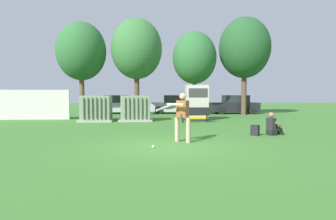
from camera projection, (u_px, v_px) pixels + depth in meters
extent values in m
plane|color=#3D752D|center=(166.00, 147.00, 9.33)|extent=(96.00, 96.00, 0.00)
cube|color=beige|center=(33.00, 105.00, 19.32)|extent=(4.80, 0.12, 2.00)
cube|color=#9E9B93|center=(97.00, 120.00, 18.11)|extent=(2.10, 1.70, 0.12)
cube|color=gray|center=(96.00, 107.00, 18.06)|extent=(1.80, 1.40, 1.50)
cube|color=#63755B|center=(83.00, 108.00, 17.27)|extent=(0.06, 0.12, 1.27)
cube|color=#63755B|center=(88.00, 108.00, 17.28)|extent=(0.06, 0.12, 1.27)
cube|color=#63755B|center=(92.00, 108.00, 17.30)|extent=(0.06, 0.12, 1.27)
cube|color=#63755B|center=(96.00, 108.00, 17.31)|extent=(0.06, 0.12, 1.27)
cube|color=#63755B|center=(100.00, 108.00, 17.32)|extent=(0.06, 0.12, 1.27)
cube|color=#63755B|center=(105.00, 108.00, 17.34)|extent=(0.06, 0.12, 1.27)
cube|color=#9E9B93|center=(136.00, 120.00, 18.38)|extent=(2.10, 1.70, 0.12)
cube|color=gray|center=(136.00, 107.00, 18.34)|extent=(1.80, 1.40, 1.50)
cube|color=#63755B|center=(125.00, 108.00, 17.55)|extent=(0.06, 0.12, 1.27)
cube|color=#63755B|center=(129.00, 108.00, 17.56)|extent=(0.06, 0.12, 1.27)
cube|color=#63755B|center=(133.00, 108.00, 17.57)|extent=(0.06, 0.12, 1.27)
cube|color=#63755B|center=(137.00, 108.00, 17.59)|extent=(0.06, 0.12, 1.27)
cube|color=#63755B|center=(141.00, 108.00, 17.60)|extent=(0.06, 0.12, 1.27)
cube|color=#63755B|center=(146.00, 108.00, 17.61)|extent=(0.06, 0.12, 1.27)
cube|color=#262626|center=(196.00, 119.00, 18.92)|extent=(1.60, 1.40, 0.10)
cube|color=beige|center=(197.00, 102.00, 18.86)|extent=(1.40, 1.20, 2.20)
cube|color=#383838|center=(198.00, 93.00, 18.21)|extent=(1.19, 0.04, 0.55)
cube|color=yellow|center=(198.00, 118.00, 18.29)|extent=(1.33, 0.04, 0.16)
cube|color=black|center=(195.00, 115.00, 17.39)|extent=(1.83, 0.57, 0.05)
cube|color=black|center=(196.00, 111.00, 17.20)|extent=(1.80, 0.21, 0.44)
cylinder|color=black|center=(182.00, 119.00, 17.43)|extent=(0.06, 0.06, 0.42)
cylinder|color=black|center=(207.00, 118.00, 17.65)|extent=(0.06, 0.06, 0.42)
cylinder|color=black|center=(183.00, 119.00, 17.15)|extent=(0.06, 0.06, 0.42)
cylinder|color=black|center=(208.00, 119.00, 17.37)|extent=(0.06, 0.06, 0.42)
cylinder|color=tan|center=(188.00, 130.00, 10.07)|extent=(0.16, 0.16, 0.88)
cylinder|color=tan|center=(177.00, 129.00, 10.35)|extent=(0.16, 0.16, 0.88)
cube|color=brown|center=(183.00, 109.00, 10.17)|extent=(0.46, 0.44, 0.60)
sphere|color=tan|center=(183.00, 96.00, 10.15)|extent=(0.23, 0.23, 0.23)
cylinder|color=tan|center=(179.00, 105.00, 9.81)|extent=(0.36, 0.51, 0.09)
cylinder|color=tan|center=(174.00, 105.00, 9.91)|extent=(0.54, 0.27, 0.09)
cylinder|color=#B2B2B7|center=(165.00, 108.00, 9.32)|extent=(0.59, 0.70, 0.21)
sphere|color=#B2B2B7|center=(172.00, 105.00, 9.66)|extent=(0.08, 0.08, 0.08)
sphere|color=white|center=(153.00, 147.00, 9.07)|extent=(0.09, 0.09, 0.09)
cube|color=black|center=(271.00, 133.00, 11.93)|extent=(0.35, 0.40, 0.20)
cube|color=#262628|center=(271.00, 124.00, 11.91)|extent=(0.34, 0.42, 0.52)
sphere|color=#9E7051|center=(271.00, 115.00, 11.89)|extent=(0.22, 0.22, 0.22)
cylinder|color=black|center=(273.00, 129.00, 12.10)|extent=(0.47, 0.29, 0.13)
cylinder|color=black|center=(277.00, 129.00, 12.20)|extent=(0.32, 0.22, 0.46)
cylinder|color=black|center=(277.00, 130.00, 11.92)|extent=(0.47, 0.29, 0.13)
cylinder|color=black|center=(281.00, 130.00, 12.02)|extent=(0.32, 0.22, 0.46)
cylinder|color=#9E7051|center=(271.00, 124.00, 12.21)|extent=(0.42, 0.23, 0.32)
cylinder|color=#9E7051|center=(279.00, 126.00, 11.79)|extent=(0.42, 0.23, 0.32)
cube|color=black|center=(255.00, 130.00, 11.80)|extent=(0.37, 0.36, 0.44)
cube|color=black|center=(256.00, 132.00, 11.91)|extent=(0.21, 0.19, 0.22)
cylinder|color=brown|center=(82.00, 96.00, 22.82)|extent=(0.39, 0.39, 3.14)
ellipsoid|color=#2D6633|center=(81.00, 51.00, 22.62)|extent=(3.87, 3.87, 4.60)
cylinder|color=brown|center=(137.00, 95.00, 22.84)|extent=(0.40, 0.40, 3.26)
ellipsoid|color=#387038|center=(137.00, 49.00, 22.64)|extent=(4.01, 4.01, 4.76)
cylinder|color=brown|center=(194.00, 98.00, 23.22)|extent=(0.35, 0.35, 2.85)
ellipsoid|color=#2D6633|center=(194.00, 58.00, 23.04)|extent=(3.51, 3.51, 4.17)
cylinder|color=brown|center=(244.00, 94.00, 24.03)|extent=(0.42, 0.42, 3.43)
ellipsoid|color=#235128|center=(245.00, 48.00, 23.82)|extent=(4.22, 4.22, 5.01)
cube|color=#B2B2B7|center=(116.00, 107.00, 25.33)|extent=(4.29, 1.94, 0.80)
cube|color=#262B33|center=(118.00, 99.00, 25.29)|extent=(2.19, 1.68, 0.64)
cylinder|color=black|center=(99.00, 110.00, 24.51)|extent=(0.65, 0.26, 0.64)
cylinder|color=black|center=(104.00, 109.00, 26.21)|extent=(0.65, 0.26, 0.64)
cylinder|color=black|center=(129.00, 110.00, 24.49)|extent=(0.65, 0.26, 0.64)
cylinder|color=black|center=(132.00, 109.00, 26.18)|extent=(0.65, 0.26, 0.64)
cube|color=#B2B2B7|center=(175.00, 107.00, 25.55)|extent=(4.39, 2.23, 0.80)
cube|color=#262B33|center=(177.00, 99.00, 25.50)|extent=(2.29, 1.82, 0.64)
cylinder|color=black|center=(159.00, 110.00, 24.82)|extent=(0.66, 0.30, 0.64)
cylinder|color=black|center=(161.00, 109.00, 26.51)|extent=(0.66, 0.30, 0.64)
cylinder|color=black|center=(189.00, 110.00, 24.61)|extent=(0.66, 0.30, 0.64)
cylinder|color=black|center=(190.00, 109.00, 26.31)|extent=(0.66, 0.30, 0.64)
cube|color=black|center=(234.00, 107.00, 25.36)|extent=(4.21, 1.73, 0.80)
cube|color=#262B33|center=(235.00, 99.00, 25.33)|extent=(2.11, 1.57, 0.64)
cylinder|color=black|center=(221.00, 111.00, 24.46)|extent=(0.64, 0.22, 0.64)
cylinder|color=black|center=(217.00, 109.00, 26.15)|extent=(0.64, 0.22, 0.64)
cylinder|color=black|center=(251.00, 110.00, 24.60)|extent=(0.64, 0.22, 0.64)
cylinder|color=black|center=(245.00, 109.00, 26.30)|extent=(0.64, 0.22, 0.64)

